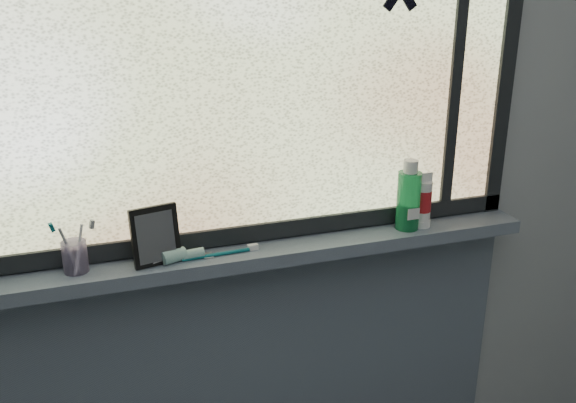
# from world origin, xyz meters

# --- Properties ---
(wall_back) EXTENTS (3.00, 0.01, 2.50)m
(wall_back) POSITION_xyz_m (0.00, 1.30, 1.25)
(wall_back) COLOR #9EA3A8
(wall_back) RESTS_ON ground
(windowsill) EXTENTS (1.62, 0.14, 0.04)m
(windowsill) POSITION_xyz_m (0.00, 1.23, 1.00)
(windowsill) COLOR slate
(windowsill) RESTS_ON wall_back
(sill_apron) EXTENTS (1.62, 0.02, 0.98)m
(sill_apron) POSITION_xyz_m (0.00, 1.29, 0.49)
(sill_apron) COLOR slate
(sill_apron) RESTS_ON floor
(window_pane) EXTENTS (1.50, 0.01, 1.00)m
(window_pane) POSITION_xyz_m (0.00, 1.28, 1.53)
(window_pane) COLOR silver
(window_pane) RESTS_ON wall_back
(frame_bottom) EXTENTS (1.60, 0.03, 0.05)m
(frame_bottom) POSITION_xyz_m (0.00, 1.28, 1.05)
(frame_bottom) COLOR black
(frame_bottom) RESTS_ON windowsill
(frame_right) EXTENTS (0.05, 0.03, 1.10)m
(frame_right) POSITION_xyz_m (0.78, 1.28, 1.53)
(frame_right) COLOR black
(frame_right) RESTS_ON wall_back
(frame_mullion) EXTENTS (0.03, 0.03, 1.00)m
(frame_mullion) POSITION_xyz_m (0.60, 1.28, 1.53)
(frame_mullion) COLOR black
(frame_mullion) RESTS_ON wall_back
(vanity_mirror) EXTENTS (0.14, 0.09, 0.16)m
(vanity_mirror) POSITION_xyz_m (-0.31, 1.22, 1.10)
(vanity_mirror) COLOR black
(vanity_mirror) RESTS_ON windowsill
(toothpaste_tube) EXTENTS (0.21, 0.09, 0.04)m
(toothpaste_tube) POSITION_xyz_m (-0.25, 1.21, 1.04)
(toothpaste_tube) COLOR white
(toothpaste_tube) RESTS_ON windowsill
(toothbrush_cup) EXTENTS (0.08, 0.08, 0.09)m
(toothbrush_cup) POSITION_xyz_m (-0.52, 1.24, 1.06)
(toothbrush_cup) COLOR #BFA9E0
(toothbrush_cup) RESTS_ON windowsill
(toothbrush_lying) EXTENTS (0.24, 0.03, 0.02)m
(toothbrush_lying) POSITION_xyz_m (-0.15, 1.21, 1.03)
(toothbrush_lying) COLOR #0B5D66
(toothbrush_lying) RESTS_ON windowsill
(mouthwash_bottle) EXTENTS (0.09, 0.09, 0.18)m
(mouthwash_bottle) POSITION_xyz_m (0.44, 1.22, 1.13)
(mouthwash_bottle) COLOR #1D9950
(mouthwash_bottle) RESTS_ON windowsill
(cream_tube) EXTENTS (0.06, 0.06, 0.12)m
(cream_tube) POSITION_xyz_m (0.49, 1.22, 1.11)
(cream_tube) COLOR silver
(cream_tube) RESTS_ON windowsill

